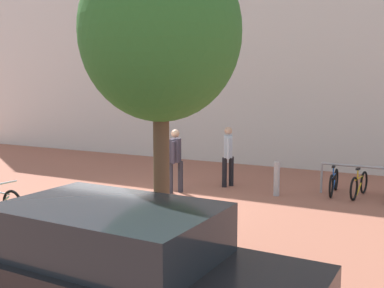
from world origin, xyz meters
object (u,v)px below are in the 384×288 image
(person_shirt_white, at_px, (228,153))
(bollard_steel, at_px, (277,179))
(tree_sidewalk, at_px, (160,33))
(person_suited_navy, at_px, (175,157))
(bike_rack_cluster, at_px, (373,185))
(car_black_suv, at_px, (122,275))

(person_shirt_white, bearing_deg, bollard_steel, -15.68)
(tree_sidewalk, bearing_deg, person_shirt_white, 101.08)
(person_suited_navy, bearing_deg, bike_rack_cluster, 21.23)
(bike_rack_cluster, distance_m, bollard_steel, 2.43)
(tree_sidewalk, xyz_separation_m, bollard_steel, (0.57, 4.78, -3.29))
(bike_rack_cluster, distance_m, car_black_suv, 8.62)
(tree_sidewalk, relative_size, person_suited_navy, 3.07)
(tree_sidewalk, distance_m, person_suited_navy, 5.10)
(bike_rack_cluster, relative_size, car_black_suv, 0.61)
(bollard_steel, relative_size, person_suited_navy, 0.52)
(person_suited_navy, relative_size, person_shirt_white, 1.00)
(tree_sidewalk, xyz_separation_m, car_black_suv, (1.20, -2.77, -2.98))
(person_shirt_white, xyz_separation_m, car_black_suv, (2.22, -8.00, -0.23))
(tree_sidewalk, relative_size, car_black_suv, 1.22)
(person_shirt_white, distance_m, car_black_suv, 8.30)
(person_shirt_white, bearing_deg, tree_sidewalk, -78.92)
(bike_rack_cluster, bearing_deg, bollard_steel, -158.26)
(bike_rack_cluster, xyz_separation_m, person_suited_navy, (-4.77, -1.85, 0.64))
(car_black_suv, bearing_deg, tree_sidewalk, 113.33)
(tree_sidewalk, height_order, car_black_suv, tree_sidewalk)
(tree_sidewalk, height_order, person_suited_navy, tree_sidewalk)
(person_suited_navy, xyz_separation_m, car_black_suv, (3.14, -6.60, -0.23))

